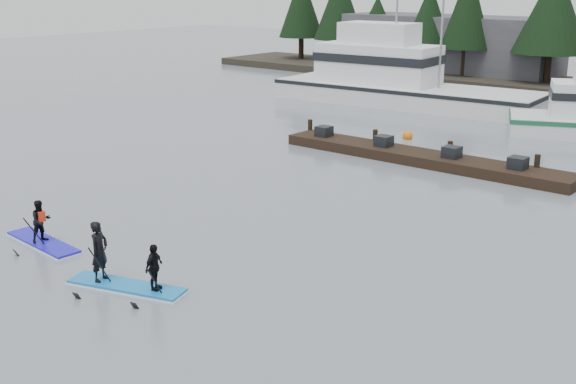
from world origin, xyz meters
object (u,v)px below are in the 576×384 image
Objects in this scene: fishing_boat_large at (398,93)px; paddleboard_duo at (123,267)px; paddleboard_solo at (42,230)px; floating_dock at (421,158)px.

paddleboard_duo is (9.93, -30.20, -0.13)m from fishing_boat_large.
paddleboard_solo is at bearing 156.58° from paddleboard_duo.
paddleboard_solo is at bearing -102.95° from floating_dock.
paddleboard_solo is 0.96× the size of paddleboard_duo.
fishing_boat_large is 30.22m from paddleboard_solo.
fishing_boat_large is 31.79m from paddleboard_duo.
fishing_boat_large is 15.87m from floating_dock.
paddleboard_solo is (5.29, -29.75, -0.26)m from fishing_boat_large.
paddleboard_duo is at bearing -1.68° from paddleboard_solo.
paddleboard_duo is at bearing -87.44° from floating_dock.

